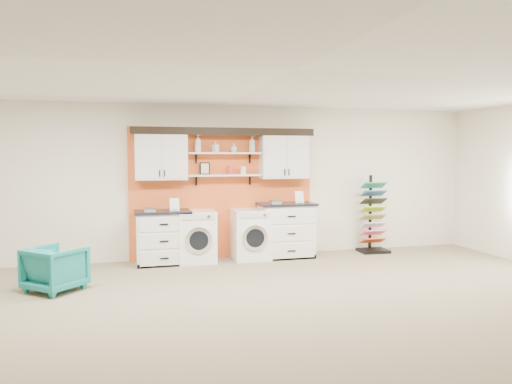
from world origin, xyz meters
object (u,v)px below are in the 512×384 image
object	(u,v)px
base_cabinet_right	(286,230)
washer	(196,236)
dryer	(250,234)
armchair	(55,269)
sample_rack	(373,227)
base_cabinet_left	(163,237)

from	to	relation	value
base_cabinet_right	washer	size ratio (longest dim) A/B	1.13
washer	dryer	bearing A→B (deg)	0.00
base_cabinet_right	armchair	bearing A→B (deg)	-160.28
base_cabinet_right	dryer	bearing A→B (deg)	-179.72
base_cabinet_right	sample_rack	distance (m)	1.80
base_cabinet_left	dryer	world-z (taller)	base_cabinet_left
sample_rack	armchair	distance (m)	5.82
sample_rack	base_cabinet_right	bearing A→B (deg)	-175.66
sample_rack	armchair	xyz separation A→B (m)	(-5.64, -1.41, -0.18)
base_cabinet_left	armchair	distance (m)	2.10
armchair	dryer	bearing A→B (deg)	-113.53
sample_rack	washer	bearing A→B (deg)	-176.11
washer	armchair	bearing A→B (deg)	-147.57
sample_rack	armchair	size ratio (longest dim) A/B	2.17
base_cabinet_left	sample_rack	bearing A→B (deg)	0.46
base_cabinet_right	armchair	size ratio (longest dim) A/B	1.50
base_cabinet_right	sample_rack	xyz separation A→B (m)	(1.80, 0.03, -0.01)
armchair	base_cabinet_left	bearing A→B (deg)	-96.02
base_cabinet_right	armchair	world-z (taller)	base_cabinet_right
base_cabinet_right	sample_rack	size ratio (longest dim) A/B	0.69
base_cabinet_left	armchair	xyz separation A→B (m)	(-1.58, -1.38, -0.15)
washer	armchair	xyz separation A→B (m)	(-2.16, -1.37, -0.14)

